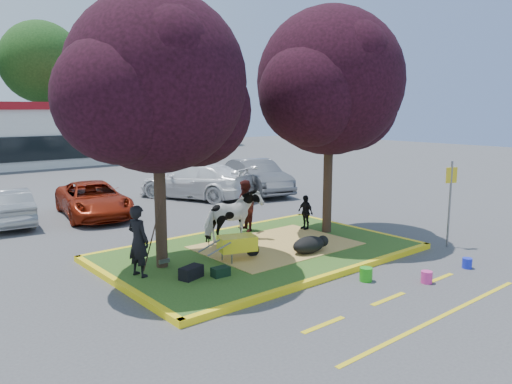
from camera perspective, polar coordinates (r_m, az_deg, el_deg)
ground at (r=13.81m, az=0.47°, el=-7.18°), size 90.00×90.00×0.00m
median_island at (r=13.79m, az=0.47°, el=-6.88°), size 8.00×5.00×0.15m
curb_near at (r=12.02m, az=8.53°, el=-9.48°), size 8.30×0.16×0.15m
curb_far at (r=15.77m, az=-5.61°, el=-4.81°), size 8.30×0.16×0.15m
curb_left at (r=11.71m, az=-15.24°, el=-10.24°), size 0.16×5.30×0.15m
curb_right at (r=16.62m, az=11.31°, el=-4.21°), size 0.16×5.30×0.15m
straw_bedding at (r=14.14m, az=2.34°, el=-6.13°), size 4.20×3.00×0.01m
tree_purple_left at (r=11.97m, az=-11.15°, el=11.23°), size 5.06×4.20×6.51m
tree_purple_right at (r=15.41m, az=8.55°, el=11.62°), size 5.30×4.40×6.82m
fire_lane_stripe_a at (r=9.66m, az=7.73°, el=-14.81°), size 1.10×0.12×0.01m
fire_lane_stripe_b at (r=11.11m, az=14.89°, el=-11.72°), size 1.10×0.12×0.01m
fire_lane_stripe_c at (r=12.71m, az=20.21°, el=-9.26°), size 1.10×0.12×0.01m
fire_lane_long at (r=10.52m, az=20.35°, el=-13.24°), size 6.00×0.10×0.01m
retail_building at (r=39.55m, az=-24.36°, el=6.19°), size 20.40×8.40×4.40m
cow at (r=14.35m, az=-2.63°, el=-2.85°), size 1.80×0.89×1.49m
calf at (r=13.45m, az=6.04°, el=-6.03°), size 1.15×0.85×0.45m
handler at (r=11.75m, az=-13.30°, el=-5.47°), size 0.53×0.68×1.66m
visitor_a at (r=15.62m, az=-1.24°, el=-1.59°), size 0.78×0.91×1.62m
visitor_b at (r=15.96m, az=5.66°, el=-2.32°), size 0.32×0.67×1.11m
wheelbarrow at (r=12.72m, az=-2.13°, el=-5.91°), size 1.67×0.82×0.63m
gear_bag_dark at (r=11.56m, az=-7.41°, el=-9.10°), size 0.62×0.45×0.28m
gear_bag_green at (r=11.65m, az=-4.07°, el=-9.07°), size 0.42×0.27×0.22m
sign_post at (r=15.30m, az=21.32°, el=-0.27°), size 0.33×0.17×2.50m
bucket_green at (r=12.02m, az=12.46°, el=-9.18°), size 0.39×0.39×0.32m
bucket_pink at (r=12.27m, az=18.92°, el=-9.19°), size 0.31×0.31×0.28m
bucket_blue at (r=13.72m, az=22.98°, el=-7.50°), size 0.29×0.29×0.26m
car_silver at (r=19.20m, az=-26.60°, el=-1.51°), size 1.72×3.94×1.26m
car_red at (r=19.46m, az=-18.11°, el=-0.81°), size 2.86×4.89×1.28m
car_white at (r=22.41m, az=-6.93°, el=1.26°), size 4.18×5.75×1.55m
car_grey at (r=23.58m, az=0.02°, el=1.78°), size 2.73×5.06×1.58m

